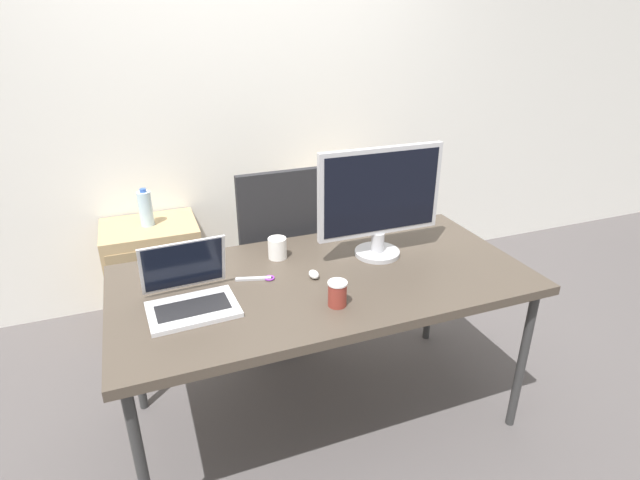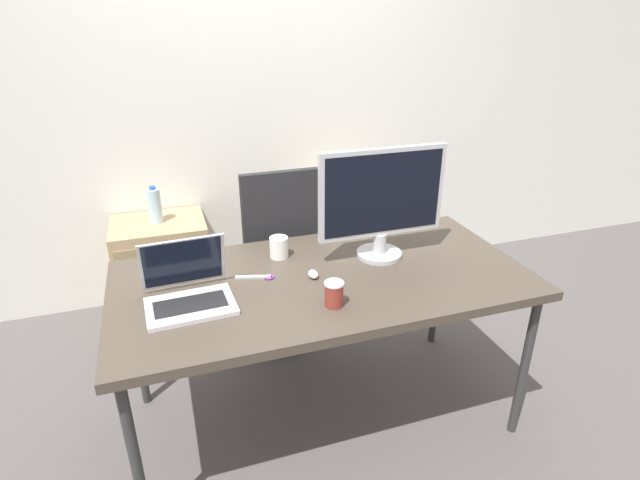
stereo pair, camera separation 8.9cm
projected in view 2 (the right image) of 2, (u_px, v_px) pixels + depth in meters
ground_plane at (323, 415)px, 2.45m from camera, size 14.00×14.00×0.00m
wall_back at (250, 99)px, 3.15m from camera, size 10.00×0.05×2.60m
desk at (323, 286)px, 2.15m from camera, size 1.75×0.87×0.78m
office_chair at (278, 275)px, 2.88m from camera, size 0.56×0.56×1.09m
cabinet_left at (164, 269)px, 3.15m from camera, size 0.56×0.44×0.64m
cabinet_right at (346, 243)px, 3.51m from camera, size 0.56×0.44×0.64m
water_bottle at (155, 206)px, 2.98m from camera, size 0.08×0.08×0.23m
laptop_center at (188, 291)px, 1.92m from camera, size 0.34×0.31×0.24m
monitor at (382, 201)px, 2.19m from camera, size 0.58×0.21×0.51m
mouse at (313, 274)px, 2.11m from camera, size 0.04×0.06×0.03m
coffee_cup_white at (279, 247)px, 2.28m from camera, size 0.08×0.08×0.10m
coffee_cup_brown at (334, 294)px, 1.89m from camera, size 0.08×0.08×0.10m
scissors at (258, 277)px, 2.11m from camera, size 0.17×0.08×0.01m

